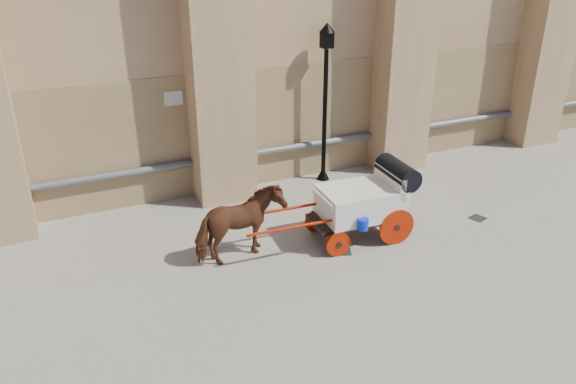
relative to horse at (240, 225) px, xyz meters
name	(u,v)px	position (x,y,z in m)	size (l,w,h in m)	color
ground	(330,257)	(1.65, -0.68, -0.75)	(90.00, 90.00, 0.00)	gray
horse	(240,225)	(0.00, 0.00, 0.00)	(0.81, 1.77, 1.49)	brown
carriage	(366,199)	(2.72, -0.21, 0.12)	(3.74, 1.35, 1.61)	black
street_lamp	(325,100)	(3.35, 2.90, 1.40)	(0.38, 0.38, 4.01)	black
drain_grate_near	(343,251)	(1.99, -0.61, -0.74)	(0.32, 0.32, 0.01)	black
drain_grate_far	(478,218)	(5.52, -0.57, -0.74)	(0.32, 0.32, 0.01)	black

